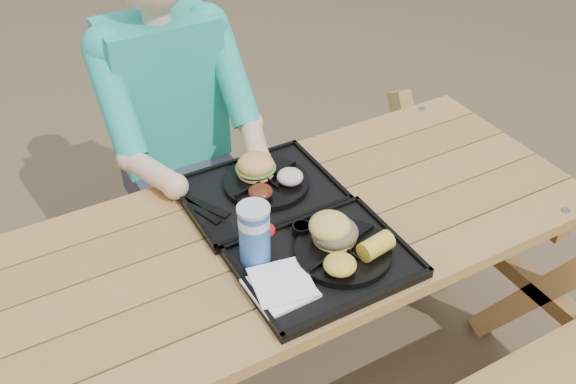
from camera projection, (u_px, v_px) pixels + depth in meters
picnic_table at (288, 316)px, 2.06m from camera, size 1.80×1.49×0.75m
tray_near at (324, 263)px, 1.70m from camera, size 0.45×0.35×0.02m
tray_far at (259, 193)px, 1.94m from camera, size 0.45×0.35×0.02m
plate_near at (343, 252)px, 1.70m from camera, size 0.26×0.26×0.02m
plate_far at (267, 183)px, 1.94m from camera, size 0.26×0.26×0.02m
napkin_stack at (280, 287)px, 1.61m from camera, size 0.16×0.16×0.02m
soda_cup at (254, 235)px, 1.65m from camera, size 0.08×0.08×0.16m
condiment_bbq at (301, 229)px, 1.77m from camera, size 0.05×0.05×0.03m
condiment_mustard at (324, 224)px, 1.79m from camera, size 0.05×0.05×0.03m
sandwich at (335, 222)px, 1.69m from camera, size 0.12×0.12×0.12m
mac_cheese at (340, 264)px, 1.62m from camera, size 0.09×0.09×0.04m
corn_cob at (376, 246)px, 1.67m from camera, size 0.11×0.11×0.05m
cutlery_far at (206, 206)px, 1.87m from camera, size 0.10×0.15×0.01m
burger at (255, 160)px, 1.93m from camera, size 0.11×0.11×0.10m
baked_beans at (260, 192)px, 1.87m from camera, size 0.07×0.07×0.03m
potato_salad at (290, 177)px, 1.91m from camera, size 0.08×0.08×0.04m
diner at (174, 148)px, 2.34m from camera, size 0.48×0.84×1.28m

